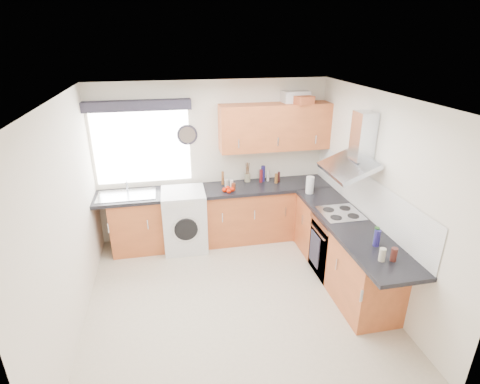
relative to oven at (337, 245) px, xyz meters
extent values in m
plane|color=beige|center=(-1.50, -0.30, -0.42)|extent=(3.60, 3.60, 0.00)
cube|color=white|center=(-1.50, -0.30, 2.08)|extent=(3.60, 3.60, 0.02)
cube|color=silver|center=(-1.50, 1.50, 0.82)|extent=(3.60, 0.02, 2.50)
cube|color=silver|center=(-1.50, -2.10, 0.82)|extent=(3.60, 0.02, 2.50)
cube|color=silver|center=(-3.30, -0.30, 0.82)|extent=(0.02, 3.60, 2.50)
cube|color=silver|center=(0.30, -0.30, 0.82)|extent=(0.02, 3.60, 2.50)
cube|color=silver|center=(-2.55, 1.49, 1.12)|extent=(1.40, 0.02, 1.10)
cube|color=#23202C|center=(-2.55, 1.40, 1.76)|extent=(1.50, 0.18, 0.14)
cube|color=white|center=(0.29, 0.00, 0.75)|extent=(0.01, 3.00, 0.54)
cube|color=#A34D26|center=(-1.60, 1.21, 0.01)|extent=(3.00, 0.58, 0.86)
cube|color=#A34D26|center=(0.00, 1.20, 0.01)|extent=(0.60, 0.60, 0.86)
cube|color=#A34D26|center=(0.01, -0.15, 0.01)|extent=(0.58, 2.10, 0.86)
cube|color=black|center=(-1.50, 1.20, 0.46)|extent=(3.60, 0.62, 0.05)
cube|color=black|center=(0.00, -0.30, 0.46)|extent=(0.62, 2.42, 0.05)
cube|color=black|center=(0.00, 0.00, 0.00)|extent=(0.56, 0.58, 0.85)
cube|color=silver|center=(0.00, 0.00, 0.49)|extent=(0.52, 0.52, 0.01)
cube|color=#A34D26|center=(-0.55, 1.32, 1.38)|extent=(1.70, 0.35, 0.70)
cube|color=silver|center=(-2.01, 1.10, 0.05)|extent=(0.65, 0.63, 0.94)
cylinder|color=#23202C|center=(-1.87, 1.48, 1.28)|extent=(0.31, 0.04, 0.31)
cube|color=silver|center=(-0.22, 1.42, 1.81)|extent=(0.43, 0.32, 0.17)
cube|color=#A64A27|center=(-0.15, 1.22, 1.78)|extent=(0.30, 0.27, 0.12)
cylinder|color=gray|center=(-0.95, 1.40, 0.55)|extent=(0.10, 0.10, 0.13)
cylinder|color=silver|center=(-0.15, 0.75, 0.61)|extent=(0.12, 0.12, 0.26)
cylinder|color=#BFAFA3|center=(-1.27, 1.11, 0.56)|extent=(0.05, 0.05, 0.16)
cylinder|color=maroon|center=(-1.25, 1.07, 0.54)|extent=(0.06, 0.06, 0.12)
cylinder|color=#331312|center=(-0.47, 1.28, 0.57)|extent=(0.04, 0.04, 0.17)
cylinder|color=#A19889|center=(-1.32, 1.26, 0.54)|extent=(0.07, 0.07, 0.11)
cylinder|color=brown|center=(-1.37, 1.34, 0.59)|extent=(0.04, 0.04, 0.22)
cylinder|color=#5C1318|center=(-0.75, 1.32, 0.59)|extent=(0.05, 0.05, 0.21)
cylinder|color=brown|center=(-0.52, 1.24, 0.56)|extent=(0.05, 0.05, 0.16)
cylinder|color=#BEAEA2|center=(-0.63, 1.35, 0.58)|extent=(0.04, 0.04, 0.18)
cylinder|color=#1C1750|center=(-0.71, 1.36, 0.61)|extent=(0.06, 0.06, 0.26)
cylinder|color=#1B4418|center=(0.04, -0.80, 0.59)|extent=(0.06, 0.06, 0.21)
cylinder|color=navy|center=(0.03, -0.83, 0.58)|extent=(0.07, 0.07, 0.20)
cylinder|color=#481E1A|center=(0.05, -1.14, 0.56)|extent=(0.07, 0.07, 0.15)
cylinder|color=#A8A18F|center=(-0.07, -1.12, 0.56)|extent=(0.07, 0.07, 0.15)
camera|label=1|loc=(-2.19, -4.10, 2.68)|focal=28.00mm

